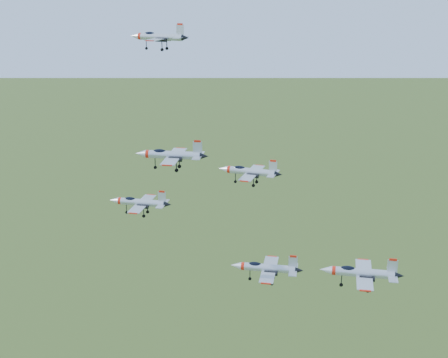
% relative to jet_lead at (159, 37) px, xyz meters
% --- Properties ---
extents(jet_lead, '(12.91, 10.69, 3.45)m').
position_rel_jet_lead_xyz_m(jet_lead, '(0.00, 0.00, 0.00)').
color(jet_lead, '#B7BEC5').
extents(jet_left_high, '(13.63, 11.56, 3.69)m').
position_rel_jet_lead_xyz_m(jet_left_high, '(9.97, -14.53, -19.61)').
color(jet_left_high, '#B7BEC5').
extents(jet_right_high, '(10.58, 8.90, 2.84)m').
position_rel_jet_lead_xyz_m(jet_right_high, '(12.24, -29.68, -23.44)').
color(jet_right_high, '#B7BEC5').
extents(jet_left_low, '(13.16, 10.91, 3.51)m').
position_rel_jet_lead_xyz_m(jet_left_low, '(20.61, -2.08, -25.04)').
color(jet_left_low, '#B7BEC5').
extents(jet_right_low, '(12.37, 10.45, 3.34)m').
position_rel_jet_lead_xyz_m(jet_right_low, '(31.15, -20.86, -35.45)').
color(jet_right_low, '#B7BEC5').
extents(jet_trail, '(13.62, 11.51, 3.67)m').
position_rel_jet_lead_xyz_m(jet_trail, '(46.45, -17.57, -34.78)').
color(jet_trail, '#B7BEC5').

